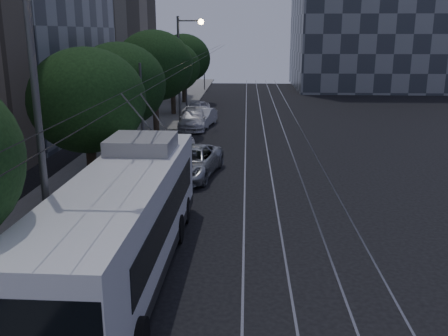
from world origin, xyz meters
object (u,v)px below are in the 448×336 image
object	(u,v)px
car_white_b	(193,119)
streetlamp_near	(51,98)
pickup_silver	(190,162)
car_white_a	(179,146)
trolleybus	(125,222)
streetlamp_far	(184,60)
car_white_d	(197,109)
car_white_c	(203,117)

from	to	relation	value
car_white_b	streetlamp_near	bearing A→B (deg)	-92.25
pickup_silver	car_white_b	size ratio (longest dim) A/B	1.11
car_white_a	pickup_silver	bearing A→B (deg)	-66.63
streetlamp_near	trolleybus	bearing A→B (deg)	50.69
car_white_a	streetlamp_far	bearing A→B (deg)	103.25
car_white_d	trolleybus	bearing A→B (deg)	-75.00
car_white_b	car_white_c	distance (m)	1.49
streetlamp_near	streetlamp_far	size ratio (longest dim) A/B	1.12
streetlamp_near	streetlamp_far	world-z (taller)	streetlamp_near
trolleybus	pickup_silver	distance (m)	11.45
trolleybus	pickup_silver	bearing A→B (deg)	87.23
car_white_d	streetlamp_far	world-z (taller)	streetlamp_far
car_white_c	streetlamp_far	bearing A→B (deg)	-170.66
car_white_d	streetlamp_far	xyz separation A→B (m)	(-0.50, -4.99, 4.66)
pickup_silver	streetlamp_far	bearing A→B (deg)	107.78
trolleybus	car_white_c	size ratio (longest dim) A/B	3.07
car_white_d	car_white_b	bearing A→B (deg)	-73.31
car_white_b	car_white_c	xyz separation A→B (m)	(0.65, 1.33, -0.05)
car_white_a	streetlamp_near	world-z (taller)	streetlamp_near
trolleybus	car_white_d	xyz separation A→B (m)	(-0.85, 31.42, -1.12)
car_white_b	streetlamp_far	world-z (taller)	streetlamp_far
car_white_c	pickup_silver	bearing A→B (deg)	-78.19
pickup_silver	car_white_a	world-z (taller)	pickup_silver
car_white_a	car_white_b	world-z (taller)	car_white_b
pickup_silver	car_white_a	size ratio (longest dim) A/B	1.61
trolleybus	streetlamp_far	size ratio (longest dim) A/B	1.51
car_white_a	streetlamp_near	size ratio (longest dim) A/B	0.37
car_white_a	streetlamp_far	world-z (taller)	streetlamp_far
car_white_a	car_white_b	distance (m)	9.17
trolleybus	car_white_b	world-z (taller)	trolleybus
pickup_silver	streetlamp_far	size ratio (longest dim) A/B	0.66
car_white_b	trolleybus	bearing A→B (deg)	-89.32
pickup_silver	streetlamp_near	xyz separation A→B (m)	(-2.09, -13.01, 5.10)
pickup_silver	car_white_d	size ratio (longest dim) A/B	1.43
car_white_a	car_white_b	xyz separation A→B (m)	(-0.03, 9.17, 0.15)
trolleybus	car_white_b	xyz separation A→B (m)	(-0.49, 25.09, -1.05)
trolleybus	car_white_b	size ratio (longest dim) A/B	2.53
streetlamp_near	streetlamp_far	bearing A→B (deg)	90.03
car_white_b	car_white_d	bearing A→B (deg)	92.80
car_white_c	streetlamp_far	size ratio (longest dim) A/B	0.49
trolleybus	car_white_c	xyz separation A→B (m)	(0.16, 26.42, -1.10)
car_white_b	car_white_c	bearing A→B (deg)	63.54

